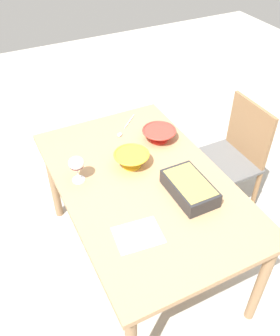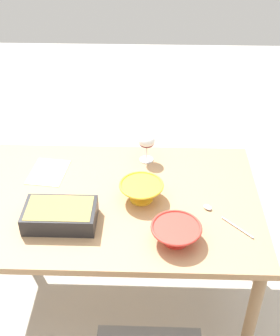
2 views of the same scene
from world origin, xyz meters
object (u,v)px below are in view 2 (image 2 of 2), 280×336
(dining_table, at_px, (111,210))
(casserole_dish, at_px, (60,214))
(wine_glass, at_px, (147,142))
(napkin, at_px, (48,172))
(serving_spoon, at_px, (219,215))
(small_bowl, at_px, (176,232))
(mixing_bowl, at_px, (141,190))

(dining_table, bearing_deg, casserole_dish, -139.51)
(wine_glass, height_order, napkin, wine_glass)
(serving_spoon, bearing_deg, dining_table, 167.88)
(napkin, bearing_deg, small_bowl, -35.97)
(small_bowl, bearing_deg, dining_table, 138.52)
(serving_spoon, bearing_deg, napkin, 160.06)
(casserole_dish, distance_m, napkin, 0.40)
(casserole_dish, relative_size, napkin, 1.40)
(mixing_bowl, xyz_separation_m, small_bowl, (0.15, -0.27, -0.01))
(dining_table, xyz_separation_m, casserole_dish, (-0.21, -0.18, 0.13))
(wine_glass, bearing_deg, casserole_dish, -126.78)
(dining_table, height_order, mixing_bowl, mixing_bowl)
(mixing_bowl, height_order, small_bowl, mixing_bowl)
(wine_glass, xyz_separation_m, mixing_bowl, (-0.02, -0.32, -0.07))
(wine_glass, relative_size, mixing_bowl, 0.77)
(casserole_dish, height_order, napkin, casserole_dish)
(dining_table, distance_m, casserole_dish, 0.30)
(napkin, bearing_deg, dining_table, -30.27)
(mixing_bowl, bearing_deg, dining_table, -178.99)
(casserole_dish, bearing_deg, small_bowl, -10.38)
(casserole_dish, bearing_deg, mixing_bowl, 26.64)
(wine_glass, height_order, mixing_bowl, wine_glass)
(dining_table, relative_size, wine_glass, 8.89)
(casserole_dish, bearing_deg, wine_glass, 53.22)
(wine_glass, height_order, casserole_dish, wine_glass)
(dining_table, distance_m, serving_spoon, 0.52)
(small_bowl, distance_m, serving_spoon, 0.26)
(napkin, bearing_deg, serving_spoon, -19.94)
(wine_glass, height_order, small_bowl, wine_glass)
(small_bowl, height_order, napkin, small_bowl)
(small_bowl, height_order, serving_spoon, small_bowl)
(wine_glass, distance_m, napkin, 0.53)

